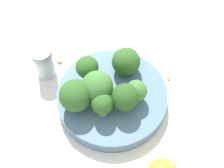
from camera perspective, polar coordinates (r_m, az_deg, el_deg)
name	(u,v)px	position (r m, az deg, el deg)	size (l,w,h in m)	color
ground_plane	(112,102)	(0.61, 0.00, -3.25)	(3.00, 3.00, 0.00)	silver
bowl	(112,98)	(0.60, 0.00, -2.54)	(0.21, 0.21, 0.03)	slate
broccoli_floret_0	(87,68)	(0.58, -4.56, 2.99)	(0.04, 0.04, 0.06)	#84AD66
broccoli_floret_1	(102,104)	(0.54, -1.80, -3.72)	(0.04, 0.04, 0.05)	#84AD66
broccoli_floret_2	(123,99)	(0.54, 1.94, -2.79)	(0.05, 0.05, 0.06)	#84AD66
broccoli_floret_3	(97,87)	(0.55, -2.72, -0.51)	(0.06, 0.06, 0.07)	#7A9E5B
broccoli_floret_4	(136,91)	(0.56, 4.40, -1.35)	(0.04, 0.04, 0.05)	#84AD66
broccoli_floret_5	(126,62)	(0.59, 2.58, 4.08)	(0.05, 0.05, 0.06)	#84AD66
broccoli_floret_6	(75,96)	(0.54, -6.71, -2.17)	(0.06, 0.06, 0.07)	#7A9E5B
pepper_shaker	(44,62)	(0.63, -12.36, 3.89)	(0.04, 0.04, 0.07)	#B2B7BC
almond_crumb_0	(161,167)	(0.56, 9.01, -14.83)	(0.01, 0.01, 0.01)	olive
almond_crumb_1	(169,78)	(0.65, 10.30, 1.13)	(0.01, 0.01, 0.01)	tan
almond_crumb_2	(59,61)	(0.67, -9.61, 4.11)	(0.01, 0.01, 0.01)	olive
almond_crumb_3	(155,165)	(0.56, 7.78, -14.54)	(0.01, 0.01, 0.01)	#AD7F4C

